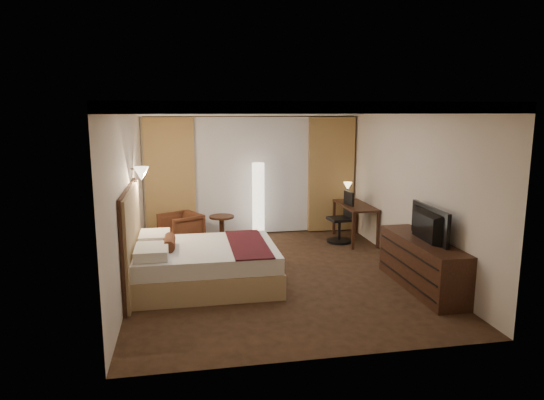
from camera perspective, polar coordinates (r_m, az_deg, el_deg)
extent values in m
cube|color=black|center=(7.93, 0.53, -8.72)|extent=(4.50, 5.50, 0.01)
cube|color=white|center=(7.49, 0.57, 11.18)|extent=(4.50, 5.50, 0.01)
cube|color=beige|center=(10.28, -2.38, 3.46)|extent=(4.50, 0.02, 2.70)
cube|color=beige|center=(7.50, -16.57, 0.38)|extent=(0.02, 5.50, 2.70)
cube|color=beige|center=(8.32, 15.95, 1.37)|extent=(0.02, 5.50, 2.70)
cube|color=white|center=(9.95, -2.23, 10.44)|extent=(4.50, 0.50, 0.20)
cube|color=silver|center=(10.21, -2.31, 2.84)|extent=(2.48, 0.04, 2.45)
cube|color=tan|center=(10.06, -11.90, 2.51)|extent=(1.00, 0.14, 2.45)
cube|color=tan|center=(10.53, 6.94, 3.01)|extent=(1.00, 0.14, 2.45)
imported|color=#472515|center=(9.61, -10.68, -3.25)|extent=(0.90, 0.92, 0.71)
imported|color=black|center=(7.37, 17.31, -2.06)|extent=(0.69, 1.14, 0.15)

